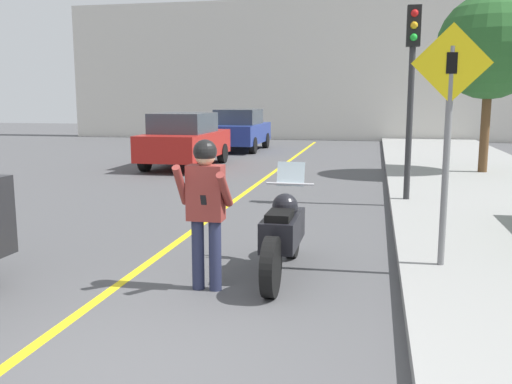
{
  "coord_description": "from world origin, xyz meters",
  "views": [
    {
      "loc": [
        2.26,
        -3.79,
        2.15
      ],
      "look_at": [
        0.83,
        3.08,
        0.98
      ],
      "focal_mm": 40.0,
      "sensor_mm": 36.0,
      "label": 1
    }
  ],
  "objects_px": {
    "motorcycle": "(283,233)",
    "traffic_light": "(412,67)",
    "parked_car_red": "(185,140)",
    "parked_car_blue": "(240,130)",
    "crossing_sign": "(448,123)",
    "street_tree": "(490,47)",
    "person_biker": "(206,199)"
  },
  "relations": [
    {
      "from": "street_tree",
      "to": "parked_car_blue",
      "type": "distance_m",
      "value": 10.83
    },
    {
      "from": "motorcycle",
      "to": "parked_car_blue",
      "type": "distance_m",
      "value": 16.68
    },
    {
      "from": "street_tree",
      "to": "parked_car_red",
      "type": "height_order",
      "value": "street_tree"
    },
    {
      "from": "parked_car_red",
      "to": "parked_car_blue",
      "type": "height_order",
      "value": "same"
    },
    {
      "from": "crossing_sign",
      "to": "traffic_light",
      "type": "distance_m",
      "value": 4.68
    },
    {
      "from": "street_tree",
      "to": "parked_car_blue",
      "type": "height_order",
      "value": "street_tree"
    },
    {
      "from": "person_biker",
      "to": "crossing_sign",
      "type": "bearing_deg",
      "value": 21.71
    },
    {
      "from": "traffic_light",
      "to": "street_tree",
      "type": "height_order",
      "value": "street_tree"
    },
    {
      "from": "crossing_sign",
      "to": "parked_car_red",
      "type": "distance_m",
      "value": 11.95
    },
    {
      "from": "person_biker",
      "to": "parked_car_blue",
      "type": "bearing_deg",
      "value": 102.16
    },
    {
      "from": "crossing_sign",
      "to": "street_tree",
      "type": "height_order",
      "value": "street_tree"
    },
    {
      "from": "motorcycle",
      "to": "traffic_light",
      "type": "xyz_separation_m",
      "value": [
        1.71,
        4.9,
        2.22
      ]
    },
    {
      "from": "person_biker",
      "to": "parked_car_red",
      "type": "distance_m",
      "value": 11.65
    },
    {
      "from": "crossing_sign",
      "to": "person_biker",
      "type": "bearing_deg",
      "value": -158.29
    },
    {
      "from": "crossing_sign",
      "to": "parked_car_blue",
      "type": "bearing_deg",
      "value": 111.66
    },
    {
      "from": "parked_car_red",
      "to": "traffic_light",
      "type": "bearing_deg",
      "value": -39.58
    },
    {
      "from": "motorcycle",
      "to": "traffic_light",
      "type": "bearing_deg",
      "value": 70.79
    },
    {
      "from": "street_tree",
      "to": "parked_car_blue",
      "type": "relative_size",
      "value": 1.12
    },
    {
      "from": "parked_car_blue",
      "to": "crossing_sign",
      "type": "bearing_deg",
      "value": -68.34
    },
    {
      "from": "traffic_light",
      "to": "motorcycle",
      "type": "bearing_deg",
      "value": -109.21
    },
    {
      "from": "person_biker",
      "to": "crossing_sign",
      "type": "relative_size",
      "value": 0.6
    },
    {
      "from": "street_tree",
      "to": "parked_car_red",
      "type": "bearing_deg",
      "value": 176.52
    },
    {
      "from": "traffic_light",
      "to": "parked_car_red",
      "type": "relative_size",
      "value": 0.89
    },
    {
      "from": "street_tree",
      "to": "traffic_light",
      "type": "bearing_deg",
      "value": -115.15
    },
    {
      "from": "crossing_sign",
      "to": "parked_car_red",
      "type": "relative_size",
      "value": 0.68
    },
    {
      "from": "crossing_sign",
      "to": "parked_car_blue",
      "type": "xyz_separation_m",
      "value": [
        -6.27,
        15.78,
        -1.0
      ]
    },
    {
      "from": "person_biker",
      "to": "crossing_sign",
      "type": "distance_m",
      "value": 2.96
    },
    {
      "from": "street_tree",
      "to": "parked_car_blue",
      "type": "xyz_separation_m",
      "value": [
        -8.33,
        6.41,
        -2.61
      ]
    },
    {
      "from": "parked_car_blue",
      "to": "motorcycle",
      "type": "bearing_deg",
      "value": -74.78
    },
    {
      "from": "parked_car_red",
      "to": "parked_car_blue",
      "type": "distance_m",
      "value": 5.89
    },
    {
      "from": "motorcycle",
      "to": "parked_car_blue",
      "type": "relative_size",
      "value": 0.54
    },
    {
      "from": "parked_car_red",
      "to": "parked_car_blue",
      "type": "xyz_separation_m",
      "value": [
        0.34,
        5.88,
        0.0
      ]
    }
  ]
}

